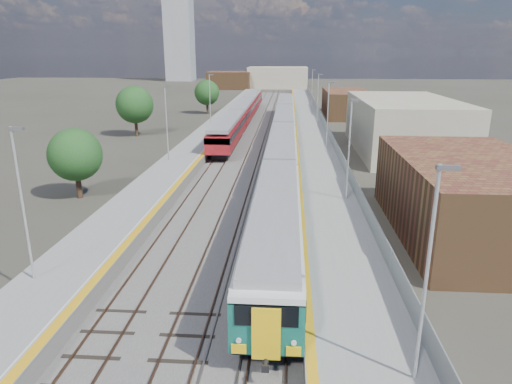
# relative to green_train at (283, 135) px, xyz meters

# --- Properties ---
(ground) EXTENTS (320.00, 320.00, 0.00)m
(ground) POSITION_rel_green_train_xyz_m (-1.50, 7.40, -2.22)
(ground) COLOR #47443A
(ground) RESTS_ON ground
(ballast_bed) EXTENTS (10.50, 155.00, 0.06)m
(ballast_bed) POSITION_rel_green_train_xyz_m (-3.75, 9.90, -2.19)
(ballast_bed) COLOR #565451
(ballast_bed) RESTS_ON ground
(tracks) EXTENTS (8.96, 160.00, 0.17)m
(tracks) POSITION_rel_green_train_xyz_m (-3.15, 11.58, -2.11)
(tracks) COLOR #4C3323
(tracks) RESTS_ON ground
(platform_right) EXTENTS (4.70, 155.00, 8.52)m
(platform_right) POSITION_rel_green_train_xyz_m (3.78, 9.89, -1.68)
(platform_right) COLOR slate
(platform_right) RESTS_ON ground
(platform_left) EXTENTS (4.30, 155.00, 8.52)m
(platform_left) POSITION_rel_green_train_xyz_m (-10.55, 9.89, -1.70)
(platform_left) COLOR slate
(platform_left) RESTS_ON ground
(buildings) EXTENTS (72.00, 185.50, 40.00)m
(buildings) POSITION_rel_green_train_xyz_m (-19.62, 96.00, 8.48)
(buildings) COLOR brown
(buildings) RESTS_ON ground
(green_train) EXTENTS (2.86, 79.70, 3.15)m
(green_train) POSITION_rel_green_train_xyz_m (0.00, 0.00, 0.00)
(green_train) COLOR black
(green_train) RESTS_ON ground
(red_train) EXTENTS (2.85, 57.76, 3.59)m
(red_train) POSITION_rel_green_train_xyz_m (-7.00, 22.67, -0.09)
(red_train) COLOR black
(red_train) RESTS_ON ground
(tree_a) EXTENTS (4.32, 4.32, 5.86)m
(tree_a) POSITION_rel_green_train_xyz_m (-16.68, -18.72, 1.46)
(tree_a) COLOR #382619
(tree_a) RESTS_ON ground
(tree_b) EXTENTS (5.30, 5.30, 7.18)m
(tree_b) POSITION_rel_green_train_xyz_m (-21.43, 10.60, 2.30)
(tree_b) COLOR #382619
(tree_b) RESTS_ON ground
(tree_c) EXTENTS (4.87, 4.87, 6.60)m
(tree_c) POSITION_rel_green_train_xyz_m (-15.54, 36.33, 1.93)
(tree_c) COLOR #382619
(tree_c) RESTS_ON ground
(tree_d) EXTENTS (4.05, 4.05, 5.48)m
(tree_d) POSITION_rel_green_train_xyz_m (19.30, 22.36, 1.23)
(tree_d) COLOR #382619
(tree_d) RESTS_ON ground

